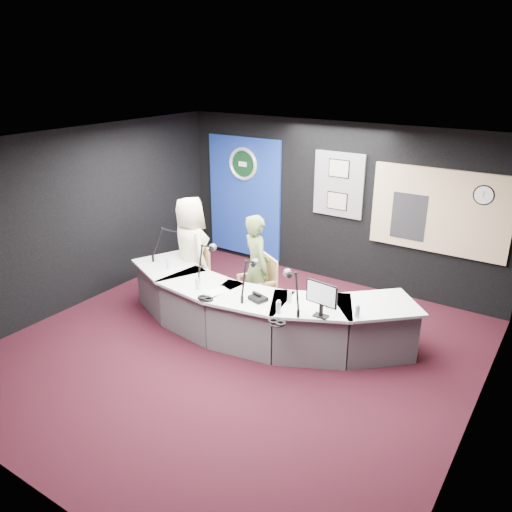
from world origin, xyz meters
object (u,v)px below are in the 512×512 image
Objects in this scene: broadcast_desk at (255,310)px; armchair_right at (257,289)px; armchair_left at (192,271)px; person_man at (191,251)px; person_woman at (257,267)px.

broadcast_desk is 0.55m from armchair_right.
armchair_left reaches higher than broadcast_desk.
broadcast_desk is 1.51m from armchair_left.
armchair_left is at bearing -154.82° from person_man.
person_man reaches higher than armchair_right.
armchair_right is 0.56× the size of person_woman.
person_woman is at bearing 121.03° from broadcast_desk.
armchair_left is at bearing 39.43° from person_woman.
armchair_left is 0.65× the size of person_woman.
person_woman is (1.18, 0.11, 0.29)m from armchair_left.
armchair_right reaches higher than broadcast_desk.
person_woman is (-0.28, 0.46, 0.45)m from broadcast_desk.
armchair_right is at bearing 121.03° from broadcast_desk.
armchair_left is at bearing 166.56° from broadcast_desk.
person_man reaches higher than broadcast_desk.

